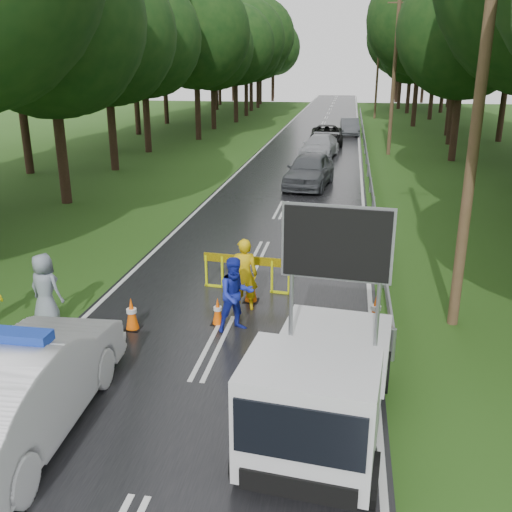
% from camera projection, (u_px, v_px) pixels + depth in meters
% --- Properties ---
extents(ground, '(160.00, 160.00, 0.00)m').
position_uv_depth(ground, '(214.00, 346.00, 12.13)').
color(ground, '#274A15').
rests_on(ground, ground).
extents(road, '(7.00, 140.00, 0.02)m').
position_uv_depth(road, '(311.00, 148.00, 40.17)').
color(road, black).
rests_on(road, ground).
extents(guardrail, '(0.12, 60.06, 0.70)m').
position_uv_depth(guardrail, '(365.00, 142.00, 39.13)').
color(guardrail, gray).
rests_on(guardrail, ground).
extents(utility_pole_near, '(1.40, 0.24, 10.00)m').
position_uv_depth(utility_pole_near, '(480.00, 97.00, 11.59)').
color(utility_pole_near, '#493921').
rests_on(utility_pole_near, ground).
extents(utility_pole_mid, '(1.40, 0.24, 10.00)m').
position_uv_depth(utility_pole_mid, '(394.00, 74.00, 35.89)').
color(utility_pole_mid, '#493921').
rests_on(utility_pole_mid, ground).
extents(utility_pole_far, '(1.40, 0.24, 10.00)m').
position_uv_depth(utility_pole_far, '(378.00, 69.00, 60.19)').
color(utility_pole_far, '#493921').
rests_on(utility_pole_far, ground).
extents(police_sedan, '(2.04, 5.17, 1.84)m').
position_uv_depth(police_sedan, '(19.00, 388.00, 9.04)').
color(police_sedan, silver).
rests_on(police_sedan, ground).
extents(work_truck, '(2.41, 4.61, 3.54)m').
position_uv_depth(work_truck, '(321.00, 386.00, 8.88)').
color(work_truck, gray).
rests_on(work_truck, ground).
extents(barrier, '(2.34, 0.28, 0.97)m').
position_uv_depth(barrier, '(247.00, 265.00, 14.87)').
color(barrier, '#CDDC0B').
rests_on(barrier, ground).
extents(officer, '(0.72, 0.53, 1.81)m').
position_uv_depth(officer, '(244.00, 275.00, 13.67)').
color(officer, '#E6B80C').
rests_on(officer, ground).
extents(civilian, '(1.05, 0.98, 1.72)m').
position_uv_depth(civilian, '(236.00, 295.00, 12.61)').
color(civilian, '#1A27A9').
rests_on(civilian, ground).
extents(bystander_right, '(0.92, 0.71, 1.68)m').
position_uv_depth(bystander_right, '(45.00, 289.00, 12.97)').
color(bystander_right, gray).
rests_on(bystander_right, ground).
extents(queue_car_first, '(2.48, 5.00, 1.64)m').
position_uv_depth(queue_car_first, '(309.00, 170.00, 27.45)').
color(queue_car_first, '#42454A').
rests_on(queue_car_first, ground).
extents(queue_car_second, '(2.59, 5.04, 1.40)m').
position_uv_depth(queue_car_second, '(320.00, 146.00, 36.09)').
color(queue_car_second, '#9D9EA4').
rests_on(queue_car_second, ground).
extents(queue_car_third, '(2.49, 5.08, 1.39)m').
position_uv_depth(queue_car_third, '(327.00, 135.00, 41.87)').
color(queue_car_third, black).
rests_on(queue_car_third, ground).
extents(queue_car_fourth, '(1.71, 4.24, 1.37)m').
position_uv_depth(queue_car_fourth, '(350.00, 127.00, 47.23)').
color(queue_car_fourth, '#3D4044').
rests_on(queue_car_fourth, ground).
extents(cone_near_left, '(0.36, 0.36, 0.76)m').
position_uv_depth(cone_near_left, '(35.00, 340.00, 11.61)').
color(cone_near_left, black).
rests_on(cone_near_left, ground).
extents(cone_center, '(0.31, 0.31, 0.66)m').
position_uv_depth(cone_center, '(218.00, 312.00, 13.06)').
color(cone_center, black).
rests_on(cone_center, ground).
extents(cone_far, '(0.38, 0.38, 0.81)m').
position_uv_depth(cone_far, '(251.00, 287.00, 14.29)').
color(cone_far, black).
rests_on(cone_far, ground).
extents(cone_left_mid, '(0.37, 0.37, 0.77)m').
position_uv_depth(cone_left_mid, '(132.00, 314.00, 12.78)').
color(cone_left_mid, black).
rests_on(cone_left_mid, ground).
extents(cone_right, '(0.38, 0.38, 0.81)m').
position_uv_depth(cone_right, '(376.00, 311.00, 12.89)').
color(cone_right, black).
rests_on(cone_right, ground).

